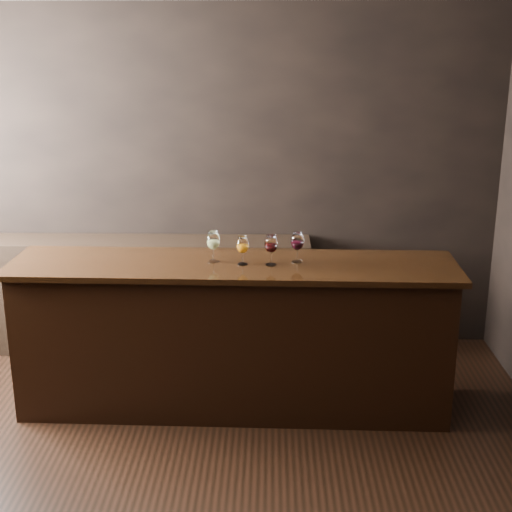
{
  "coord_description": "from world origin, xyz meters",
  "views": [
    {
      "loc": [
        0.63,
        -3.52,
        2.51
      ],
      "look_at": [
        0.54,
        1.05,
        1.12
      ],
      "focal_mm": 50.0,
      "sensor_mm": 36.0,
      "label": 1
    }
  ],
  "objects_px": {
    "glass_white": "(213,241)",
    "glass_amber": "(243,245)",
    "bar_counter": "(233,338)",
    "back_bar_shelf": "(150,295)",
    "glass_red_a": "(271,245)",
    "glass_red_b": "(297,242)"
  },
  "relations": [
    {
      "from": "bar_counter",
      "to": "glass_amber",
      "type": "height_order",
      "value": "glass_amber"
    },
    {
      "from": "bar_counter",
      "to": "back_bar_shelf",
      "type": "xyz_separation_m",
      "value": [
        -0.74,
        0.98,
        -0.04
      ]
    },
    {
      "from": "glass_white",
      "to": "glass_red_b",
      "type": "relative_size",
      "value": 1.03
    },
    {
      "from": "bar_counter",
      "to": "back_bar_shelf",
      "type": "bearing_deg",
      "value": 128.54
    },
    {
      "from": "bar_counter",
      "to": "glass_white",
      "type": "relative_size",
      "value": 13.72
    },
    {
      "from": "bar_counter",
      "to": "back_bar_shelf",
      "type": "relative_size",
      "value": 1.11
    },
    {
      "from": "bar_counter",
      "to": "glass_amber",
      "type": "distance_m",
      "value": 0.69
    },
    {
      "from": "back_bar_shelf",
      "to": "glass_amber",
      "type": "height_order",
      "value": "glass_amber"
    },
    {
      "from": "glass_white",
      "to": "glass_red_a",
      "type": "xyz_separation_m",
      "value": [
        0.39,
        -0.06,
        -0.0
      ]
    },
    {
      "from": "glass_white",
      "to": "glass_amber",
      "type": "bearing_deg",
      "value": -14.94
    },
    {
      "from": "glass_white",
      "to": "glass_red_a",
      "type": "height_order",
      "value": "glass_white"
    },
    {
      "from": "glass_red_a",
      "to": "glass_amber",
      "type": "bearing_deg",
      "value": 178.09
    },
    {
      "from": "glass_white",
      "to": "bar_counter",
      "type": "bearing_deg",
      "value": -11.11
    },
    {
      "from": "glass_red_a",
      "to": "back_bar_shelf",
      "type": "bearing_deg",
      "value": 134.75
    },
    {
      "from": "glass_red_a",
      "to": "glass_red_b",
      "type": "height_order",
      "value": "glass_red_b"
    },
    {
      "from": "back_bar_shelf",
      "to": "glass_red_b",
      "type": "bearing_deg",
      "value": -38.61
    },
    {
      "from": "glass_red_a",
      "to": "bar_counter",
      "type": "bearing_deg",
      "value": 172.52
    },
    {
      "from": "glass_amber",
      "to": "back_bar_shelf",
      "type": "bearing_deg",
      "value": 128.96
    },
    {
      "from": "bar_counter",
      "to": "glass_white",
      "type": "bearing_deg",
      "value": 170.17
    },
    {
      "from": "back_bar_shelf",
      "to": "glass_red_b",
      "type": "height_order",
      "value": "glass_red_b"
    },
    {
      "from": "bar_counter",
      "to": "glass_amber",
      "type": "relative_size",
      "value": 15.04
    },
    {
      "from": "glass_red_b",
      "to": "bar_counter",
      "type": "bearing_deg",
      "value": -175.46
    }
  ]
}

